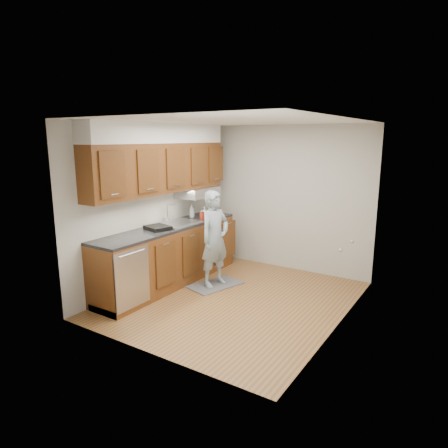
# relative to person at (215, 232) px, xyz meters

# --- Properties ---
(floor) EXTENTS (3.50, 3.50, 0.00)m
(floor) POSITION_rel_person_xyz_m (0.55, -0.32, -0.86)
(floor) COLOR #936138
(floor) RESTS_ON ground
(ceiling) EXTENTS (3.50, 3.50, 0.00)m
(ceiling) POSITION_rel_person_xyz_m (0.55, -0.32, 1.64)
(ceiling) COLOR white
(ceiling) RESTS_ON wall_left
(wall_left) EXTENTS (0.02, 3.50, 2.50)m
(wall_left) POSITION_rel_person_xyz_m (-0.95, -0.32, 0.39)
(wall_left) COLOR #B5B4AA
(wall_left) RESTS_ON floor
(wall_right) EXTENTS (0.02, 3.50, 2.50)m
(wall_right) POSITION_rel_person_xyz_m (2.05, -0.32, 0.39)
(wall_right) COLOR #B5B4AA
(wall_right) RESTS_ON floor
(wall_back) EXTENTS (3.00, 0.02, 2.50)m
(wall_back) POSITION_rel_person_xyz_m (0.55, 1.43, 0.39)
(wall_back) COLOR #B5B4AA
(wall_back) RESTS_ON floor
(counter) EXTENTS (0.64, 2.80, 1.30)m
(counter) POSITION_rel_person_xyz_m (-0.65, -0.32, -0.37)
(counter) COLOR brown
(counter) RESTS_ON floor
(upper_cabinets) EXTENTS (0.47, 2.80, 1.21)m
(upper_cabinets) POSITION_rel_person_xyz_m (-0.78, -0.27, 1.09)
(upper_cabinets) COLOR brown
(upper_cabinets) RESTS_ON wall_left
(closet_door) EXTENTS (0.02, 1.22, 2.05)m
(closet_door) POSITION_rel_person_xyz_m (2.04, -0.02, 0.17)
(closet_door) COLOR white
(closet_door) RESTS_ON wall_right
(floor_mat) EXTENTS (0.70, 0.94, 0.02)m
(floor_mat) POSITION_rel_person_xyz_m (0.00, 0.00, -0.85)
(floor_mat) COLOR slate
(floor_mat) RESTS_ON floor
(person) EXTENTS (0.50, 0.66, 1.69)m
(person) POSITION_rel_person_xyz_m (0.00, 0.00, 0.00)
(person) COLOR #889BA5
(person) RESTS_ON floor_mat
(soap_bottle_a) EXTENTS (0.13, 0.13, 0.24)m
(soap_bottle_a) POSITION_rel_person_xyz_m (-0.77, 0.44, 0.20)
(soap_bottle_a) COLOR #B6BFC6
(soap_bottle_a) RESTS_ON counter
(soap_bottle_b) EXTENTS (0.11, 0.12, 0.20)m
(soap_bottle_b) POSITION_rel_person_xyz_m (-0.54, 0.48, 0.18)
(soap_bottle_b) COLOR #B6BFC6
(soap_bottle_b) RESTS_ON counter
(soap_bottle_c) EXTENTS (0.18, 0.18, 0.17)m
(soap_bottle_c) POSITION_rel_person_xyz_m (-0.58, 0.68, 0.16)
(soap_bottle_c) COLOR #B6BFC6
(soap_bottle_c) RESTS_ON counter
(soda_can) EXTENTS (0.09, 0.09, 0.14)m
(soda_can) POSITION_rel_person_xyz_m (-0.49, 0.34, 0.15)
(soda_can) COLOR #B7301F
(soda_can) RESTS_ON counter
(steel_can) EXTENTS (0.09, 0.09, 0.13)m
(steel_can) POSITION_rel_person_xyz_m (-0.49, 0.39, 0.14)
(steel_can) COLOR #A5A5AA
(steel_can) RESTS_ON counter
(dish_rack) EXTENTS (0.42, 0.38, 0.06)m
(dish_rack) POSITION_rel_person_xyz_m (-0.63, -0.59, 0.11)
(dish_rack) COLOR black
(dish_rack) RESTS_ON counter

